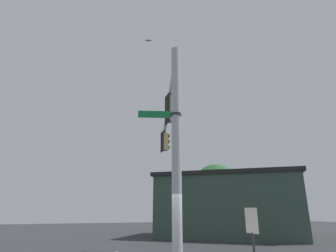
% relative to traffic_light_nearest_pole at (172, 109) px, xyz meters
% --- Properties ---
extents(signal_pole, '(0.29, 0.29, 7.31)m').
position_rel_traffic_light_nearest_pole_xyz_m(signal_pole, '(2.02, -0.56, -2.26)').
color(signal_pole, '#ADB2B7').
rests_on(signal_pole, ground).
extents(mast_arm, '(7.77, 2.26, 0.19)m').
position_rel_traffic_light_nearest_pole_xyz_m(mast_arm, '(-1.84, 0.48, 0.79)').
color(mast_arm, '#ADB2B7').
extents(traffic_light_nearest_pole, '(0.54, 0.49, 1.31)m').
position_rel_traffic_light_nearest_pole_xyz_m(traffic_light_nearest_pole, '(0.00, 0.00, 0.00)').
color(traffic_light_nearest_pole, black).
extents(traffic_light_mid_inner, '(0.54, 0.49, 1.31)m').
position_rel_traffic_light_nearest_pole_xyz_m(traffic_light_mid_inner, '(-5.23, 1.41, 0.00)').
color(traffic_light_mid_inner, black).
extents(street_name_sign, '(0.49, 1.32, 0.22)m').
position_rel_traffic_light_nearest_pole_xyz_m(street_name_sign, '(1.94, -0.86, -0.98)').
color(street_name_sign, '#147238').
extents(bird_flying, '(0.20, 0.32, 0.07)m').
position_rel_traffic_light_nearest_pole_xyz_m(bird_flying, '(-2.40, -0.45, 4.70)').
color(bird_flying, '#4C4742').
extents(storefront_building, '(11.90, 12.81, 4.87)m').
position_rel_traffic_light_nearest_pole_xyz_m(storefront_building, '(-10.48, 8.49, -3.46)').
color(storefront_building, '#33473D').
rests_on(storefront_building, ground).
extents(tree_by_storefront, '(4.13, 4.13, 6.05)m').
position_rel_traffic_light_nearest_pole_xyz_m(tree_by_storefront, '(-12.49, 8.58, -1.93)').
color(tree_by_storefront, '#4C3823').
rests_on(tree_by_storefront, ground).
extents(historical_marker, '(0.60, 0.08, 2.13)m').
position_rel_traffic_light_nearest_pole_xyz_m(historical_marker, '(1.90, 1.95, -4.51)').
color(historical_marker, '#333333').
rests_on(historical_marker, ground).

